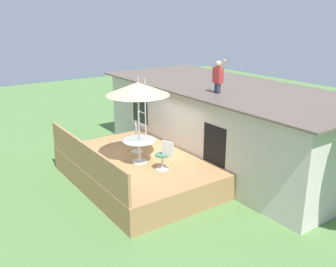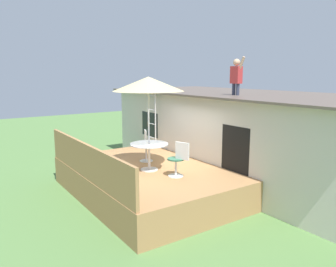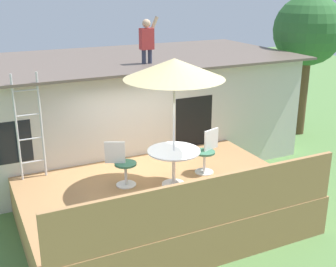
{
  "view_description": "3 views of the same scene",
  "coord_description": "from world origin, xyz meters",
  "px_view_note": "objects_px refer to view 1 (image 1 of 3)",
  "views": [
    {
      "loc": [
        9.7,
        -5.74,
        5.29
      ],
      "look_at": [
        0.18,
        0.94,
        1.51
      ],
      "focal_mm": 39.96,
      "sensor_mm": 36.0,
      "label": 1
    },
    {
      "loc": [
        7.88,
        -4.77,
        3.42
      ],
      "look_at": [
        -0.28,
        0.78,
        1.64
      ],
      "focal_mm": 35.7,
      "sensor_mm": 36.0,
      "label": 2
    },
    {
      "loc": [
        -3.31,
        -7.36,
        4.62
      ],
      "look_at": [
        0.59,
        0.74,
        1.55
      ],
      "focal_mm": 46.96,
      "sensor_mm": 36.0,
      "label": 3
    }
  ],
  "objects_px": {
    "patio_umbrella": "(138,89)",
    "patio_table": "(139,145)",
    "patio_chair_left": "(137,138)",
    "person_figure": "(218,75)",
    "patio_chair_right": "(164,156)",
    "step_ladder": "(142,106)"
  },
  "relations": [
    {
      "from": "step_ladder",
      "to": "patio_chair_left",
      "type": "xyz_separation_m",
      "value": [
        1.52,
        -1.15,
        -0.64
      ]
    },
    {
      "from": "person_figure",
      "to": "patio_chair_right",
      "type": "distance_m",
      "value": 3.19
    },
    {
      "from": "patio_umbrella",
      "to": "patio_chair_left",
      "type": "height_order",
      "value": "patio_umbrella"
    },
    {
      "from": "patio_chair_left",
      "to": "patio_table",
      "type": "bearing_deg",
      "value": 0.0
    },
    {
      "from": "step_ladder",
      "to": "patio_umbrella",
      "type": "bearing_deg",
      "value": -33.09
    },
    {
      "from": "person_figure",
      "to": "patio_table",
      "type": "bearing_deg",
      "value": -102.62
    },
    {
      "from": "patio_umbrella",
      "to": "step_ladder",
      "type": "relative_size",
      "value": 1.15
    },
    {
      "from": "step_ladder",
      "to": "patio_chair_left",
      "type": "relative_size",
      "value": 2.39
    },
    {
      "from": "patio_table",
      "to": "step_ladder",
      "type": "relative_size",
      "value": 0.47
    },
    {
      "from": "patio_chair_left",
      "to": "patio_chair_right",
      "type": "xyz_separation_m",
      "value": [
        1.86,
        -0.14,
        0.0
      ]
    },
    {
      "from": "patio_umbrella",
      "to": "person_figure",
      "type": "xyz_separation_m",
      "value": [
        0.59,
        2.64,
        0.25
      ]
    },
    {
      "from": "patio_umbrella",
      "to": "patio_chair_right",
      "type": "relative_size",
      "value": 2.76
    },
    {
      "from": "patio_umbrella",
      "to": "patio_table",
      "type": "bearing_deg",
      "value": -36.87
    },
    {
      "from": "patio_chair_right",
      "to": "patio_chair_left",
      "type": "bearing_deg",
      "value": -22.22
    },
    {
      "from": "patio_table",
      "to": "person_figure",
      "type": "bearing_deg",
      "value": 77.38
    },
    {
      "from": "patio_table",
      "to": "step_ladder",
      "type": "height_order",
      "value": "step_ladder"
    },
    {
      "from": "person_figure",
      "to": "patio_chair_right",
      "type": "relative_size",
      "value": 1.21
    },
    {
      "from": "patio_table",
      "to": "patio_umbrella",
      "type": "bearing_deg",
      "value": 143.13
    },
    {
      "from": "patio_table",
      "to": "patio_chair_left",
      "type": "distance_m",
      "value": 1.03
    },
    {
      "from": "patio_table",
      "to": "person_figure",
      "type": "xyz_separation_m",
      "value": [
        0.59,
        2.64,
        2.01
      ]
    },
    {
      "from": "person_figure",
      "to": "patio_chair_right",
      "type": "height_order",
      "value": "person_figure"
    },
    {
      "from": "patio_chair_left",
      "to": "person_figure",
      "type": "bearing_deg",
      "value": 81.1
    }
  ]
}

